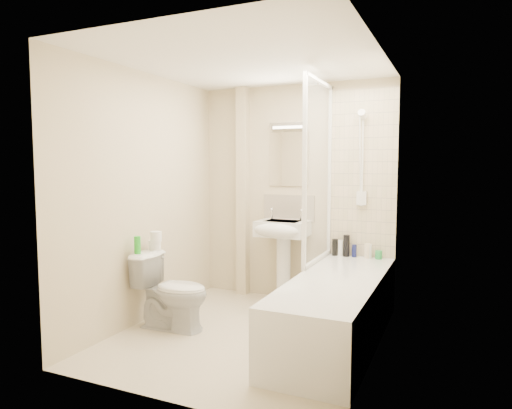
% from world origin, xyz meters
% --- Properties ---
extents(floor, '(2.50, 2.50, 0.00)m').
position_xyz_m(floor, '(0.00, 0.00, 0.00)').
color(floor, beige).
rests_on(floor, ground).
extents(wall_back, '(2.20, 0.02, 2.40)m').
position_xyz_m(wall_back, '(0.00, 1.25, 1.20)').
color(wall_back, beige).
rests_on(wall_back, ground).
extents(wall_left, '(0.02, 2.50, 2.40)m').
position_xyz_m(wall_left, '(-1.10, 0.00, 1.20)').
color(wall_left, beige).
rests_on(wall_left, ground).
extents(wall_right, '(0.02, 2.50, 2.40)m').
position_xyz_m(wall_right, '(1.10, 0.00, 1.20)').
color(wall_right, beige).
rests_on(wall_right, ground).
extents(ceiling, '(2.20, 2.50, 0.02)m').
position_xyz_m(ceiling, '(0.00, 0.00, 2.40)').
color(ceiling, white).
rests_on(ceiling, wall_back).
extents(tile_back, '(0.70, 0.01, 1.75)m').
position_xyz_m(tile_back, '(0.75, 1.24, 1.42)').
color(tile_back, beige).
rests_on(tile_back, wall_back).
extents(tile_right, '(0.01, 2.10, 1.75)m').
position_xyz_m(tile_right, '(1.09, 0.20, 1.42)').
color(tile_right, beige).
rests_on(tile_right, wall_right).
extents(pipe_boxing, '(0.12, 0.12, 2.40)m').
position_xyz_m(pipe_boxing, '(-0.62, 1.19, 1.20)').
color(pipe_boxing, beige).
rests_on(pipe_boxing, ground).
extents(splashback, '(0.60, 0.02, 0.30)m').
position_xyz_m(splashback, '(-0.07, 1.24, 1.03)').
color(splashback, beige).
rests_on(splashback, wall_back).
extents(mirror, '(0.46, 0.01, 0.60)m').
position_xyz_m(mirror, '(-0.07, 1.24, 1.58)').
color(mirror, white).
rests_on(mirror, wall_back).
extents(strip_light, '(0.42, 0.07, 0.07)m').
position_xyz_m(strip_light, '(-0.07, 1.22, 1.95)').
color(strip_light, silver).
rests_on(strip_light, wall_back).
extents(bathtub, '(0.70, 2.10, 0.55)m').
position_xyz_m(bathtub, '(0.75, 0.20, 0.29)').
color(bathtub, white).
rests_on(bathtub, ground).
extents(shower_screen, '(0.04, 0.92, 1.80)m').
position_xyz_m(shower_screen, '(0.40, 0.80, 1.45)').
color(shower_screen, white).
rests_on(shower_screen, bathtub).
extents(shower_fixture, '(0.10, 0.16, 0.99)m').
position_xyz_m(shower_fixture, '(0.75, 1.19, 1.55)').
color(shower_fixture, white).
rests_on(shower_fixture, wall_back).
extents(pedestal_sink, '(0.54, 0.49, 1.03)m').
position_xyz_m(pedestal_sink, '(-0.07, 1.01, 0.73)').
color(pedestal_sink, white).
rests_on(pedestal_sink, ground).
extents(bottle_black_a, '(0.06, 0.06, 0.18)m').
position_xyz_m(bottle_black_a, '(0.49, 1.16, 0.64)').
color(bottle_black_a, black).
rests_on(bottle_black_a, bathtub).
extents(bottle_white_a, '(0.05, 0.05, 0.17)m').
position_xyz_m(bottle_white_a, '(0.55, 1.16, 0.63)').
color(bottle_white_a, white).
rests_on(bottle_white_a, bathtub).
extents(bottle_black_b, '(0.07, 0.07, 0.23)m').
position_xyz_m(bottle_black_b, '(0.61, 1.16, 0.66)').
color(bottle_black_b, black).
rests_on(bottle_black_b, bathtub).
extents(bottle_blue, '(0.05, 0.05, 0.13)m').
position_xyz_m(bottle_blue, '(0.69, 1.16, 0.62)').
color(bottle_blue, '#121852').
rests_on(bottle_blue, bathtub).
extents(bottle_cream, '(0.07, 0.07, 0.15)m').
position_xyz_m(bottle_cream, '(0.83, 1.16, 0.63)').
color(bottle_cream, beige).
rests_on(bottle_cream, bathtub).
extents(bottle_white_b, '(0.05, 0.05, 0.15)m').
position_xyz_m(bottle_white_b, '(0.85, 1.16, 0.62)').
color(bottle_white_b, silver).
rests_on(bottle_white_b, bathtub).
extents(bottle_green, '(0.07, 0.07, 0.09)m').
position_xyz_m(bottle_green, '(0.95, 1.16, 0.59)').
color(bottle_green, green).
rests_on(bottle_green, bathtub).
extents(toilet, '(0.46, 0.73, 0.70)m').
position_xyz_m(toilet, '(-0.72, -0.12, 0.35)').
color(toilet, white).
rests_on(toilet, ground).
extents(toilet_roll_lower, '(0.12, 0.12, 0.09)m').
position_xyz_m(toilet_roll_lower, '(-0.98, -0.02, 0.75)').
color(toilet_roll_lower, white).
rests_on(toilet_roll_lower, toilet).
extents(toilet_roll_upper, '(0.11, 0.11, 0.09)m').
position_xyz_m(toilet_roll_upper, '(-0.94, -0.06, 0.84)').
color(toilet_roll_upper, white).
rests_on(toilet_roll_upper, toilet_roll_lower).
extents(green_bottle, '(0.06, 0.06, 0.16)m').
position_xyz_m(green_bottle, '(-1.00, -0.26, 0.79)').
color(green_bottle, green).
rests_on(green_bottle, toilet).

